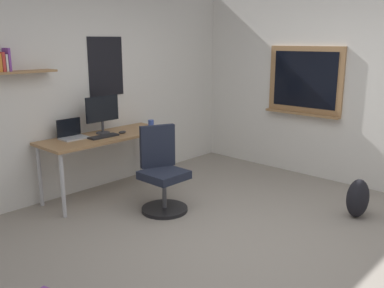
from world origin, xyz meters
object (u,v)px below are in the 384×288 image
at_px(office_chair, 162,175).
at_px(coffee_mug, 151,123).
at_px(desk, 106,141).
at_px(keyboard, 104,136).
at_px(computer_mouse, 122,132).
at_px(backpack, 358,198).
at_px(monitor_primary, 102,112).
at_px(laptop, 72,134).

height_order(office_chair, coffee_mug, office_chair).
height_order(desk, keyboard, keyboard).
bearing_deg(computer_mouse, backpack, -63.95).
bearing_deg(office_chair, computer_mouse, 84.83).
height_order(coffee_mug, backpack, coffee_mug).
bearing_deg(coffee_mug, monitor_primary, 169.50).
bearing_deg(coffee_mug, computer_mouse, -174.50).
height_order(laptop, backpack, laptop).
bearing_deg(backpack, monitor_primary, 117.28).
distance_m(monitor_primary, keyboard, 0.34).
relative_size(office_chair, coffee_mug, 10.33).
bearing_deg(backpack, computer_mouse, 116.05).
xyz_separation_m(office_chair, backpack, (1.29, -1.71, -0.20)).
bearing_deg(monitor_primary, backpack, -62.72).
bearing_deg(keyboard, office_chair, -75.07).
xyz_separation_m(office_chair, coffee_mug, (0.59, 0.83, 0.39)).
xyz_separation_m(desk, computer_mouse, (0.20, -0.08, 0.09)).
distance_m(office_chair, computer_mouse, 0.87).
xyz_separation_m(monitor_primary, coffee_mug, (0.68, -0.13, -0.22)).
xyz_separation_m(keyboard, coffee_mug, (0.80, 0.05, 0.04)).
bearing_deg(laptop, office_chair, -63.83).
distance_m(office_chair, keyboard, 0.89).
relative_size(desk, backpack, 3.84).
xyz_separation_m(keyboard, computer_mouse, (0.28, -0.00, 0.01)).
bearing_deg(backpack, laptop, 123.30).
distance_m(computer_mouse, backpack, 2.83).
bearing_deg(computer_mouse, laptop, 158.44).
height_order(monitor_primary, backpack, monitor_primary).
bearing_deg(laptop, keyboard, -38.01).
xyz_separation_m(monitor_primary, computer_mouse, (0.16, -0.18, -0.25)).
xyz_separation_m(desk, backpack, (1.42, -2.57, -0.47)).
bearing_deg(backpack, coffee_mug, 105.39).
bearing_deg(monitor_primary, desk, -112.49).
bearing_deg(keyboard, coffee_mug, 3.58).
relative_size(desk, keyboard, 4.42).
xyz_separation_m(monitor_primary, keyboard, (-0.12, -0.18, -0.26)).
height_order(laptop, coffee_mug, laptop).
bearing_deg(coffee_mug, office_chair, -125.28).
bearing_deg(laptop, monitor_primary, -6.73).
bearing_deg(keyboard, monitor_primary, 55.05).
xyz_separation_m(laptop, coffee_mug, (1.09, -0.17, -0.01)).
distance_m(keyboard, computer_mouse, 0.28).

